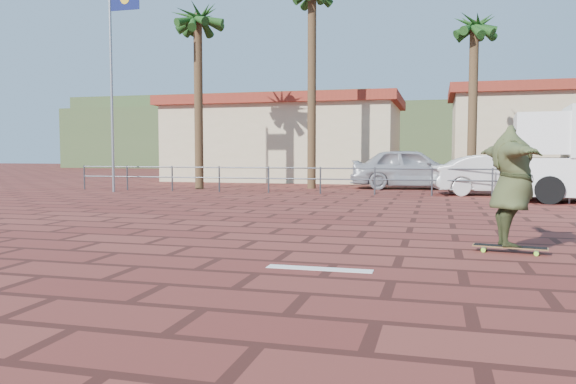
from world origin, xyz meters
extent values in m
plane|color=maroon|center=(0.00, 0.00, 0.00)|extent=(120.00, 120.00, 0.00)
cube|color=white|center=(0.70, -1.20, 0.00)|extent=(1.40, 0.22, 0.01)
cylinder|color=#47494F|center=(-12.00, 12.00, 0.50)|extent=(0.06, 0.06, 1.00)
cylinder|color=#47494F|center=(-10.00, 12.00, 0.50)|extent=(0.06, 0.06, 1.00)
cylinder|color=#47494F|center=(-8.00, 12.00, 0.50)|extent=(0.06, 0.06, 1.00)
cylinder|color=#47494F|center=(-6.00, 12.00, 0.50)|extent=(0.06, 0.06, 1.00)
cylinder|color=#47494F|center=(-4.00, 12.00, 0.50)|extent=(0.06, 0.06, 1.00)
cylinder|color=#47494F|center=(-2.00, 12.00, 0.50)|extent=(0.06, 0.06, 1.00)
cylinder|color=#47494F|center=(0.00, 12.00, 0.50)|extent=(0.06, 0.06, 1.00)
cylinder|color=#47494F|center=(2.00, 12.00, 0.50)|extent=(0.06, 0.06, 1.00)
cylinder|color=#47494F|center=(4.00, 12.00, 0.50)|extent=(0.06, 0.06, 1.00)
cylinder|color=#47494F|center=(6.00, 12.00, 0.50)|extent=(0.06, 0.06, 1.00)
cylinder|color=#47494F|center=(0.00, 12.00, 0.95)|extent=(24.00, 0.05, 0.05)
cylinder|color=#47494F|center=(0.00, 12.00, 0.55)|extent=(24.00, 0.05, 0.05)
cylinder|color=gray|center=(-10.00, 11.00, 4.00)|extent=(0.10, 0.10, 8.00)
cylinder|color=brown|center=(-7.50, 13.50, 3.50)|extent=(0.36, 0.36, 7.00)
sphere|color=#204D19|center=(-7.50, 13.50, 7.05)|extent=(2.40, 2.40, 2.40)
cylinder|color=brown|center=(-3.00, 15.00, 4.10)|extent=(0.36, 0.36, 8.20)
cylinder|color=brown|center=(3.50, 15.50, 3.25)|extent=(0.36, 0.36, 6.50)
sphere|color=#204D19|center=(3.50, 15.50, 6.55)|extent=(2.40, 2.40, 2.40)
cube|color=beige|center=(-6.00, 22.00, 2.00)|extent=(12.00, 7.00, 4.00)
cube|color=maroon|center=(-6.00, 22.00, 4.25)|extent=(12.60, 7.60, 0.50)
cube|color=beige|center=(8.00, 24.00, 2.25)|extent=(10.00, 6.00, 4.50)
cube|color=maroon|center=(8.00, 24.00, 4.75)|extent=(10.60, 6.60, 0.50)
cube|color=#384C28|center=(0.00, 50.00, 3.00)|extent=(70.00, 18.00, 6.00)
cube|color=#384C28|center=(-22.00, 56.00, 4.00)|extent=(35.00, 14.00, 8.00)
cube|color=olive|center=(3.25, 0.70, 0.09)|extent=(1.10, 0.41, 0.02)
cube|color=black|center=(3.25, 0.70, 0.10)|extent=(1.05, 0.38, 0.00)
cube|color=silver|center=(2.89, 0.76, 0.06)|extent=(0.09, 0.18, 0.03)
cube|color=silver|center=(3.62, 0.64, 0.06)|extent=(0.09, 0.18, 0.03)
cylinder|color=#93EF32|center=(2.87, 0.65, 0.03)|extent=(0.07, 0.04, 0.07)
cylinder|color=#93EF32|center=(2.91, 0.86, 0.03)|extent=(0.07, 0.04, 0.07)
cylinder|color=#93EF32|center=(3.60, 0.53, 0.03)|extent=(0.07, 0.04, 0.07)
cylinder|color=#93EF32|center=(3.64, 0.74, 0.03)|extent=(0.07, 0.04, 0.07)
imported|color=#404826|center=(3.25, 0.70, 1.02)|extent=(1.06, 2.32, 1.82)
cube|color=white|center=(5.36, 10.75, 2.10)|extent=(1.86, 2.43, 1.26)
cube|color=black|center=(4.68, 10.81, 1.63)|extent=(0.20, 1.78, 0.68)
cylinder|color=black|center=(5.38, 9.65, 0.42)|extent=(0.86, 0.36, 0.84)
cylinder|color=black|center=(5.55, 11.84, 0.42)|extent=(0.86, 0.36, 0.84)
imported|color=#A4A5AB|center=(1.09, 15.89, 0.86)|extent=(5.23, 2.54, 1.72)
imported|color=silver|center=(4.18, 13.00, 0.71)|extent=(4.52, 2.19, 1.43)
cylinder|color=gray|center=(6.00, 10.00, 1.09)|extent=(0.06, 0.06, 2.18)
cube|color=#193FB2|center=(6.00, 10.00, 1.98)|extent=(0.43, 0.20, 0.45)
camera|label=1|loc=(2.17, -8.30, 1.52)|focal=35.00mm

